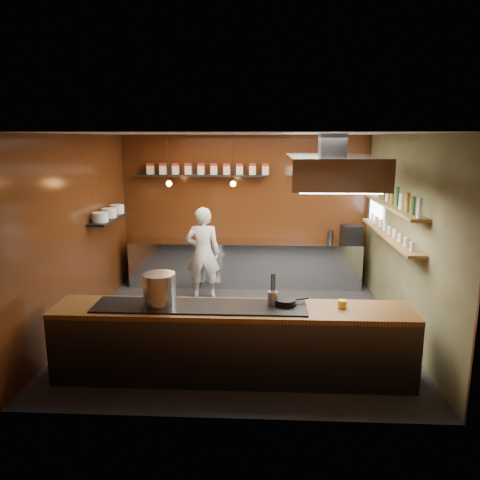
# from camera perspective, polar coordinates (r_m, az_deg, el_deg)

# --- Properties ---
(floor) EXTENTS (5.00, 5.00, 0.00)m
(floor) POSITION_cam_1_polar(r_m,az_deg,el_deg) (7.58, -0.09, -10.47)
(floor) COLOR black
(floor) RESTS_ON ground
(back_wall) EXTENTS (5.00, 0.00, 5.00)m
(back_wall) POSITION_cam_1_polar(r_m,az_deg,el_deg) (9.59, 0.67, 3.75)
(back_wall) COLOR #3E180B
(back_wall) RESTS_ON ground
(left_wall) EXTENTS (0.00, 5.00, 5.00)m
(left_wall) POSITION_cam_1_polar(r_m,az_deg,el_deg) (7.67, -19.09, 0.86)
(left_wall) COLOR #3E180B
(left_wall) RESTS_ON ground
(right_wall) EXTENTS (0.00, 5.00, 5.00)m
(right_wall) POSITION_cam_1_polar(r_m,az_deg,el_deg) (7.44, 19.52, 0.47)
(right_wall) COLOR #494329
(right_wall) RESTS_ON ground
(ceiling) EXTENTS (5.00, 5.00, 0.00)m
(ceiling) POSITION_cam_1_polar(r_m,az_deg,el_deg) (6.98, -0.10, 12.85)
(ceiling) COLOR silver
(ceiling) RESTS_ON back_wall
(window_pane) EXTENTS (0.00, 1.00, 1.00)m
(window_pane) POSITION_cam_1_polar(r_m,az_deg,el_deg) (8.98, 16.36, 5.23)
(window_pane) COLOR white
(window_pane) RESTS_ON right_wall
(prep_counter) EXTENTS (4.60, 0.65, 0.90)m
(prep_counter) POSITION_cam_1_polar(r_m,az_deg,el_deg) (9.48, 0.58, -2.84)
(prep_counter) COLOR silver
(prep_counter) RESTS_ON floor
(pass_counter) EXTENTS (4.40, 0.72, 0.94)m
(pass_counter) POSITION_cam_1_polar(r_m,az_deg,el_deg) (5.93, -0.95, -12.34)
(pass_counter) COLOR #38383D
(pass_counter) RESTS_ON floor
(tin_shelf) EXTENTS (2.60, 0.26, 0.04)m
(tin_shelf) POSITION_cam_1_polar(r_m,az_deg,el_deg) (9.45, -4.87, 7.85)
(tin_shelf) COLOR black
(tin_shelf) RESTS_ON back_wall
(plate_shelf) EXTENTS (0.30, 1.40, 0.04)m
(plate_shelf) POSITION_cam_1_polar(r_m,az_deg,el_deg) (8.53, -15.65, 2.53)
(plate_shelf) COLOR black
(plate_shelf) RESTS_ON left_wall
(bottle_shelf_upper) EXTENTS (0.26, 2.80, 0.04)m
(bottle_shelf_upper) POSITION_cam_1_polar(r_m,az_deg,el_deg) (7.61, 17.96, 4.05)
(bottle_shelf_upper) COLOR olive
(bottle_shelf_upper) RESTS_ON right_wall
(bottle_shelf_lower) EXTENTS (0.26, 2.80, 0.04)m
(bottle_shelf_lower) POSITION_cam_1_polar(r_m,az_deg,el_deg) (7.68, 17.73, 0.59)
(bottle_shelf_lower) COLOR olive
(bottle_shelf_lower) RESTS_ON right_wall
(extractor_hood) EXTENTS (1.20, 2.00, 0.72)m
(extractor_hood) POSITION_cam_1_polar(r_m,az_deg,el_deg) (6.65, 11.09, 8.38)
(extractor_hood) COLOR #38383D
(extractor_hood) RESTS_ON ceiling
(pendant_left) EXTENTS (0.10, 0.10, 0.95)m
(pendant_left) POSITION_cam_1_polar(r_m,az_deg,el_deg) (8.88, -8.65, 7.15)
(pendant_left) COLOR black
(pendant_left) RESTS_ON ceiling
(pendant_right) EXTENTS (0.10, 0.10, 0.95)m
(pendant_right) POSITION_cam_1_polar(r_m,az_deg,el_deg) (8.73, -0.85, 7.19)
(pendant_right) COLOR black
(pendant_right) RESTS_ON ceiling
(storage_tins) EXTENTS (2.43, 0.13, 0.22)m
(storage_tins) POSITION_cam_1_polar(r_m,az_deg,el_deg) (9.42, -3.97, 8.65)
(storage_tins) COLOR beige
(storage_tins) RESTS_ON tin_shelf
(plate_stacks) EXTENTS (0.26, 1.16, 0.16)m
(plate_stacks) POSITION_cam_1_polar(r_m,az_deg,el_deg) (8.52, -15.69, 3.20)
(plate_stacks) COLOR white
(plate_stacks) RESTS_ON plate_shelf
(bottles) EXTENTS (0.06, 2.66, 0.24)m
(bottles) POSITION_cam_1_polar(r_m,az_deg,el_deg) (7.59, 18.03, 5.10)
(bottles) COLOR silver
(bottles) RESTS_ON bottle_shelf_upper
(wine_glasses) EXTENTS (0.07, 2.37, 0.13)m
(wine_glasses) POSITION_cam_1_polar(r_m,az_deg,el_deg) (7.67, 17.77, 1.21)
(wine_glasses) COLOR silver
(wine_glasses) RESTS_ON bottle_shelf_lower
(stockpot_large) EXTENTS (0.51, 0.51, 0.39)m
(stockpot_large) POSITION_cam_1_polar(r_m,az_deg,el_deg) (5.82, -9.81, -5.93)
(stockpot_large) COLOR silver
(stockpot_large) RESTS_ON pass_counter
(stockpot_small) EXTENTS (0.43, 0.43, 0.34)m
(stockpot_small) POSITION_cam_1_polar(r_m,az_deg,el_deg) (5.84, -9.65, -6.12)
(stockpot_small) COLOR silver
(stockpot_small) RESTS_ON pass_counter
(utensil_crock) EXTENTS (0.14, 0.14, 0.17)m
(utensil_crock) POSITION_cam_1_polar(r_m,az_deg,el_deg) (5.78, 4.03, -7.07)
(utensil_crock) COLOR silver
(utensil_crock) RESTS_ON pass_counter
(frying_pan) EXTENTS (0.43, 0.27, 0.07)m
(frying_pan) POSITION_cam_1_polar(r_m,az_deg,el_deg) (5.81, 5.62, -7.52)
(frying_pan) COLOR black
(frying_pan) RESTS_ON pass_counter
(butter_jar) EXTENTS (0.13, 0.13, 0.10)m
(butter_jar) POSITION_cam_1_polar(r_m,az_deg,el_deg) (5.86, 12.35, -7.63)
(butter_jar) COLOR yellow
(butter_jar) RESTS_ON pass_counter
(espresso_machine) EXTENTS (0.40, 0.39, 0.36)m
(espresso_machine) POSITION_cam_1_polar(r_m,az_deg,el_deg) (9.45, 13.41, 0.67)
(espresso_machine) COLOR black
(espresso_machine) RESTS_ON prep_counter
(chef) EXTENTS (0.66, 0.46, 1.72)m
(chef) POSITION_cam_1_polar(r_m,az_deg,el_deg) (8.65, -4.52, -1.60)
(chef) COLOR white
(chef) RESTS_ON floor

